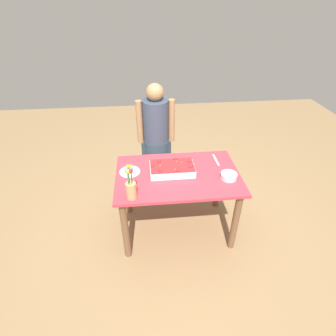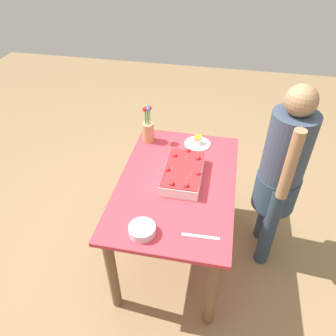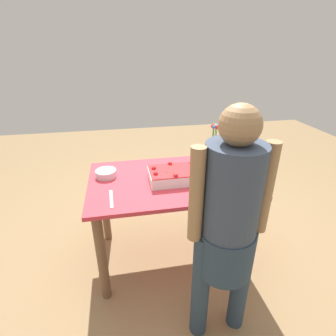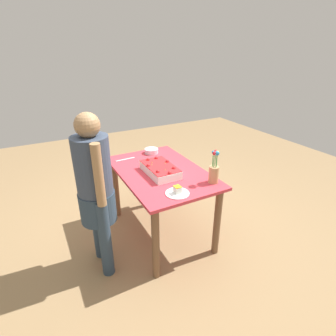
% 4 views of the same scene
% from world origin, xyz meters
% --- Properties ---
extents(ground_plane, '(8.00, 8.00, 0.00)m').
position_xyz_m(ground_plane, '(0.00, 0.00, 0.00)').
color(ground_plane, olive).
extents(dining_table, '(1.26, 0.82, 0.77)m').
position_xyz_m(dining_table, '(0.00, 0.00, 0.64)').
color(dining_table, '#CA3441').
rests_on(dining_table, ground_plane).
extents(sheet_cake, '(0.45, 0.26, 0.11)m').
position_xyz_m(sheet_cake, '(0.05, -0.04, 0.82)').
color(sheet_cake, white).
rests_on(sheet_cake, dining_table).
extents(serving_plate_with_slice, '(0.21, 0.21, 0.07)m').
position_xyz_m(serving_plate_with_slice, '(0.49, -0.08, 0.79)').
color(serving_plate_with_slice, white).
rests_on(serving_plate_with_slice, dining_table).
extents(cake_knife, '(0.03, 0.23, 0.00)m').
position_xyz_m(cake_knife, '(-0.45, -0.22, 0.78)').
color(cake_knife, silver).
rests_on(cake_knife, dining_table).
extents(flower_vase, '(0.09, 0.09, 0.32)m').
position_xyz_m(flower_vase, '(0.46, 0.32, 0.89)').
color(flower_vase, tan).
rests_on(flower_vase, dining_table).
extents(fruit_bowl, '(0.16, 0.16, 0.06)m').
position_xyz_m(fruit_bowl, '(-0.49, 0.12, 0.80)').
color(fruit_bowl, silver).
rests_on(fruit_bowl, dining_table).
extents(person_standing, '(0.45, 0.31, 1.49)m').
position_xyz_m(person_standing, '(0.17, -0.71, 0.85)').
color(person_standing, '#293B4D').
rests_on(person_standing, ground_plane).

